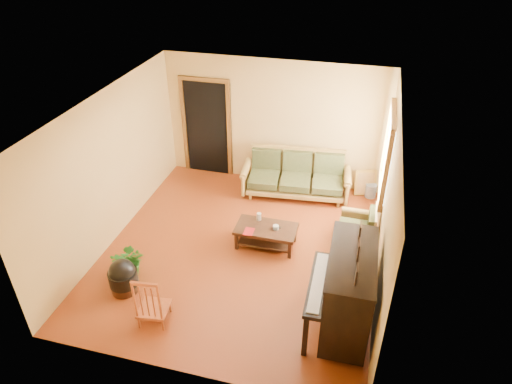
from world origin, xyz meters
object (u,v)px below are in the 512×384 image
(red_chair, at_px, (152,298))
(footstool, at_px, (124,280))
(coffee_table, at_px, (266,236))
(armchair, at_px, (356,226))
(piano, at_px, (348,293))
(sofa, at_px, (296,176))
(ceramic_crock, at_px, (371,191))
(potted_plant, at_px, (130,260))

(red_chair, bearing_deg, footstool, 141.66)
(coffee_table, height_order, armchair, armchair)
(coffee_table, xyz_separation_m, piano, (1.48, -1.47, 0.44))
(sofa, relative_size, footstool, 4.79)
(armchair, height_order, footstool, armchair)
(coffee_table, relative_size, footstool, 2.37)
(footstool, bearing_deg, sofa, 58.67)
(red_chair, height_order, ceramic_crock, red_chair)
(armchair, distance_m, piano, 1.92)
(piano, bearing_deg, red_chair, -168.69)
(ceramic_crock, bearing_deg, sofa, -167.70)
(armchair, bearing_deg, piano, -89.97)
(footstool, relative_size, potted_plant, 0.75)
(piano, bearing_deg, sofa, 111.00)
(ceramic_crock, bearing_deg, armchair, -97.26)
(coffee_table, distance_m, potted_plant, 2.29)
(armchair, relative_size, potted_plant, 1.27)
(coffee_table, xyz_separation_m, armchair, (1.48, 0.43, 0.18))
(coffee_table, bearing_deg, potted_plant, -146.22)
(coffee_table, xyz_separation_m, red_chair, (-1.13, -2.04, 0.24))
(red_chair, distance_m, potted_plant, 1.09)
(piano, height_order, footstool, piano)
(sofa, bearing_deg, potted_plant, -130.39)
(sofa, relative_size, ceramic_crock, 7.60)
(footstool, height_order, potted_plant, potted_plant)
(coffee_table, relative_size, potted_plant, 1.78)
(coffee_table, height_order, footstool, footstool)
(coffee_table, height_order, ceramic_crock, coffee_table)
(sofa, bearing_deg, red_chair, -114.89)
(coffee_table, distance_m, red_chair, 2.35)
(sofa, distance_m, footstool, 3.92)
(sofa, height_order, coffee_table, sofa)
(coffee_table, relative_size, armchair, 1.40)
(sofa, xyz_separation_m, armchair, (1.28, -1.30, -0.08))
(sofa, relative_size, armchair, 2.84)
(potted_plant, bearing_deg, armchair, 26.73)
(footstool, height_order, red_chair, red_chair)
(armchair, xyz_separation_m, piano, (0.01, -1.90, 0.26))
(coffee_table, relative_size, red_chair, 1.20)
(armchair, bearing_deg, red_chair, -136.73)
(potted_plant, bearing_deg, sofa, 55.10)
(sofa, bearing_deg, coffee_table, -101.87)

